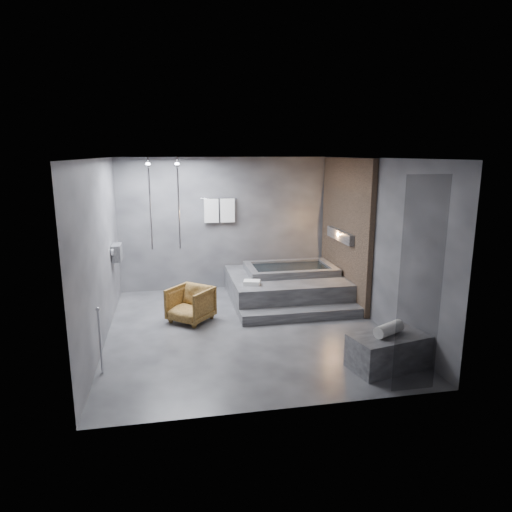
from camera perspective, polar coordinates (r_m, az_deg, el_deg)
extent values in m
plane|color=#2D2D2F|center=(7.74, -1.25, -9.07)|extent=(5.00, 5.00, 0.00)
cube|color=#4B4B4D|center=(7.19, -1.36, 12.13)|extent=(4.50, 5.00, 0.04)
cube|color=#37373C|center=(9.77, -3.74, 4.02)|extent=(4.50, 0.04, 2.80)
cube|color=#37373C|center=(4.96, 3.52, -4.57)|extent=(4.50, 0.04, 2.80)
cube|color=#37373C|center=(7.32, -18.95, 0.40)|extent=(0.04, 5.00, 2.80)
cube|color=#37373C|center=(8.02, 14.78, 1.70)|extent=(0.04, 5.00, 2.80)
cube|color=#84674D|center=(9.12, 11.08, 3.18)|extent=(0.10, 2.40, 2.78)
cube|color=#FF9938|center=(9.11, 10.59, 2.55)|extent=(0.14, 1.20, 0.20)
cube|color=gray|center=(8.73, -17.00, 0.43)|extent=(0.16, 0.42, 0.30)
imported|color=beige|center=(8.64, -16.98, 0.00)|extent=(0.08, 0.08, 0.21)
imported|color=beige|center=(8.84, -16.84, 0.10)|extent=(0.07, 0.07, 0.15)
cylinder|color=silver|center=(9.19, -9.67, 6.46)|extent=(0.04, 0.04, 1.80)
cylinder|color=silver|center=(9.20, -13.11, 6.31)|extent=(0.04, 0.04, 1.80)
cylinder|color=silver|center=(9.63, -4.64, 7.17)|extent=(0.75, 0.02, 0.02)
cube|color=white|center=(9.62, -5.61, 5.65)|extent=(0.30, 0.06, 0.50)
cube|color=white|center=(9.66, -3.59, 5.71)|extent=(0.30, 0.06, 0.50)
cylinder|color=silver|center=(6.44, -18.88, -10.11)|extent=(0.04, 0.04, 0.90)
cube|color=black|center=(5.65, 19.86, -3.71)|extent=(0.55, 0.01, 2.60)
cube|color=#323234|center=(9.21, 3.70, -3.86)|extent=(2.20, 2.00, 0.50)
cube|color=#323234|center=(8.18, 5.76, -7.24)|extent=(2.20, 0.36, 0.18)
cube|color=#313234|center=(6.60, 16.17, -11.37)|extent=(1.14, 0.78, 0.47)
imported|color=#492F12|center=(8.06, -8.19, -5.98)|extent=(0.94, 0.94, 0.61)
cylinder|color=silver|center=(6.49, 16.28, -8.76)|extent=(0.50, 0.37, 0.17)
cube|color=white|center=(8.44, -0.53, -3.34)|extent=(0.34, 0.29, 0.08)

